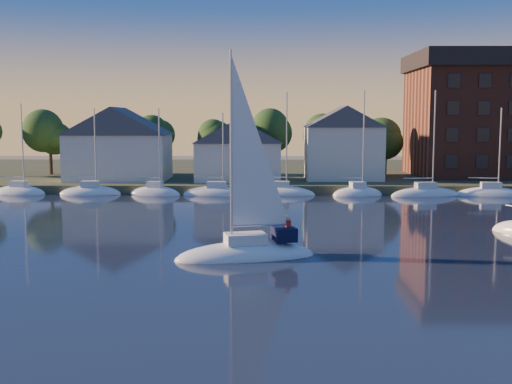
{
  "coord_description": "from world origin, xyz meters",
  "views": [
    {
      "loc": [
        -2.71,
        -27.38,
        9.16
      ],
      "look_at": [
        -3.28,
        22.0,
        3.48
      ],
      "focal_mm": 45.0,
      "sensor_mm": 36.0,
      "label": 1
    }
  ],
  "objects_px": {
    "clubhouse_west": "(119,143)",
    "clubhouse_east": "(343,142)",
    "clubhouse_centre": "(238,149)",
    "hero_sailboat": "(248,249)"
  },
  "relations": [
    {
      "from": "clubhouse_west",
      "to": "hero_sailboat",
      "type": "xyz_separation_m",
      "value": [
        18.26,
        -43.83,
        -5.33
      ]
    },
    {
      "from": "clubhouse_west",
      "to": "hero_sailboat",
      "type": "relative_size",
      "value": 0.93
    },
    {
      "from": "clubhouse_east",
      "to": "hero_sailboat",
      "type": "distance_m",
      "value": 46.65
    },
    {
      "from": "clubhouse_west",
      "to": "clubhouse_east",
      "type": "xyz_separation_m",
      "value": [
        30.0,
        1.0,
        0.07
      ]
    },
    {
      "from": "clubhouse_centre",
      "to": "clubhouse_east",
      "type": "distance_m",
      "value": 14.17
    },
    {
      "from": "clubhouse_west",
      "to": "clubhouse_centre",
      "type": "height_order",
      "value": "clubhouse_west"
    },
    {
      "from": "clubhouse_centre",
      "to": "clubhouse_east",
      "type": "height_order",
      "value": "clubhouse_east"
    },
    {
      "from": "clubhouse_east",
      "to": "hero_sailboat",
      "type": "height_order",
      "value": "hero_sailboat"
    },
    {
      "from": "hero_sailboat",
      "to": "clubhouse_east",
      "type": "bearing_deg",
      "value": -118.85
    },
    {
      "from": "clubhouse_west",
      "to": "clubhouse_east",
      "type": "height_order",
      "value": "clubhouse_east"
    }
  ]
}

